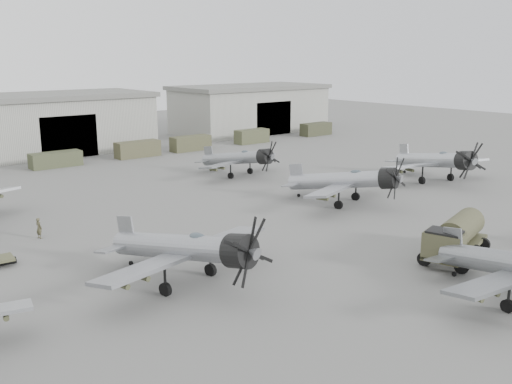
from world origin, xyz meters
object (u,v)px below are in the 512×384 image
at_px(aircraft_mid_1, 190,249).
at_px(aircraft_far_1, 241,158).
at_px(aircraft_mid_2, 349,181).
at_px(fuel_tanker, 456,235).
at_px(ground_crew, 39,228).
at_px(aircraft_mid_3, 439,161).

relative_size(aircraft_mid_1, aircraft_far_1, 1.13).
bearing_deg(aircraft_mid_2, aircraft_far_1, 72.47).
bearing_deg(fuel_tanker, ground_crew, 116.88).
bearing_deg(aircraft_mid_2, aircraft_mid_3, -16.29).
distance_m(aircraft_mid_3, ground_crew, 43.14).
bearing_deg(fuel_tanker, aircraft_mid_2, 54.29).
relative_size(aircraft_mid_3, fuel_tanker, 1.71).
xyz_separation_m(aircraft_mid_1, aircraft_far_1, (23.01, 24.37, -0.28)).
bearing_deg(fuel_tanker, aircraft_mid_3, 20.60).
relative_size(aircraft_mid_2, aircraft_mid_3, 0.95).
bearing_deg(aircraft_mid_1, ground_crew, 91.44).
xyz_separation_m(aircraft_mid_3, fuel_tanker, (-20.84, -15.22, -0.81)).
bearing_deg(aircraft_mid_3, fuel_tanker, -128.60).
distance_m(aircraft_mid_2, ground_crew, 28.32).
xyz_separation_m(aircraft_mid_2, aircraft_mid_3, (15.34, 0.24, 0.12)).
bearing_deg(aircraft_far_1, aircraft_mid_3, -60.03).
distance_m(aircraft_mid_3, aircraft_far_1, 22.77).
distance_m(aircraft_far_1, ground_crew, 28.44).
bearing_deg(aircraft_mid_3, aircraft_mid_2, -163.83).
xyz_separation_m(aircraft_far_1, ground_crew, (-27.06, -8.65, -1.34)).
relative_size(aircraft_mid_3, aircraft_far_1, 1.15).
distance_m(aircraft_mid_2, aircraft_mid_3, 15.34).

